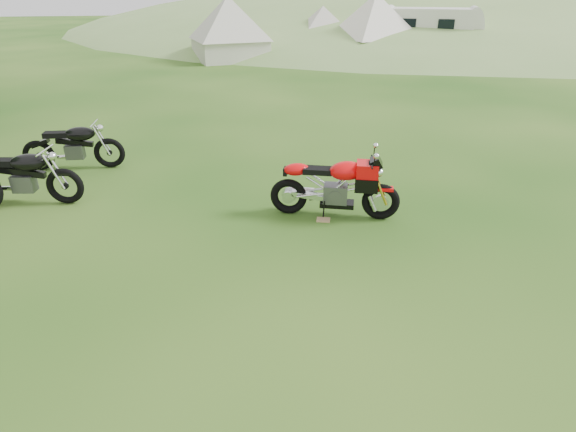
{
  "coord_description": "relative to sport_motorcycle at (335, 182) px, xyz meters",
  "views": [
    {
      "loc": [
        -0.86,
        -5.68,
        3.58
      ],
      "look_at": [
        0.16,
        0.4,
        0.59
      ],
      "focal_mm": 30.0,
      "sensor_mm": 36.0,
      "label": 1
    }
  ],
  "objects": [
    {
      "name": "vintage_moto_b",
      "position": [
        -5.31,
        1.4,
        -0.08
      ],
      "size": [
        2.11,
        0.81,
        1.08
      ],
      "primitive_type": null,
      "rotation": [
        0.0,
        0.0,
        -0.17
      ],
      "color": "black",
      "rests_on": "ground"
    },
    {
      "name": "ground",
      "position": [
        -1.12,
        -1.48,
        -0.62
      ],
      "size": [
        120.0,
        120.0,
        0.0
      ],
      "primitive_type": "plane",
      "color": "#15470F",
      "rests_on": "ground"
    },
    {
      "name": "vintage_moto_d",
      "position": [
        -4.83,
        3.14,
        -0.09
      ],
      "size": [
        2.03,
        0.57,
        1.06
      ],
      "primitive_type": null,
      "rotation": [
        0.0,
        0.0,
        -0.05
      ],
      "color": "black",
      "rests_on": "ground"
    },
    {
      "name": "caravan",
      "position": [
        9.73,
        18.13,
        0.61
      ],
      "size": [
        5.76,
        4.32,
        2.46
      ],
      "primitive_type": null,
      "rotation": [
        0.0,
        0.0,
        -0.43
      ],
      "color": "silver",
      "rests_on": "ground"
    },
    {
      "name": "plywood_board",
      "position": [
        -0.21,
        -0.15,
        -0.61
      ],
      "size": [
        0.27,
        0.24,
        0.02
      ],
      "primitive_type": "cube",
      "rotation": [
        0.0,
        0.0,
        -0.29
      ],
      "color": "tan",
      "rests_on": "ground"
    },
    {
      "name": "hedgerow",
      "position": [
        22.88,
        38.52,
        -0.62
      ],
      "size": [
        36.0,
        1.2,
        8.6
      ],
      "primitive_type": null,
      "color": "black",
      "rests_on": "ground"
    },
    {
      "name": "tent_left",
      "position": [
        -0.65,
        18.76,
        0.81
      ],
      "size": [
        3.9,
        3.9,
        2.86
      ],
      "primitive_type": null,
      "rotation": [
        0.0,
        0.0,
        0.2
      ],
      "color": "beige",
      "rests_on": "ground"
    },
    {
      "name": "hillside",
      "position": [
        22.88,
        38.52,
        -0.62
      ],
      "size": [
        80.0,
        64.0,
        8.0
      ],
      "primitive_type": "ellipsoid",
      "color": "#789E50",
      "rests_on": "ground"
    },
    {
      "name": "tent_right",
      "position": [
        6.78,
        18.28,
        0.84
      ],
      "size": [
        4.09,
        4.09,
        2.92
      ],
      "primitive_type": null,
      "rotation": [
        0.0,
        0.0,
        0.25
      ],
      "color": "white",
      "rests_on": "ground"
    },
    {
      "name": "sport_motorcycle",
      "position": [
        0.0,
        0.0,
        0.0
      ],
      "size": [
        2.12,
        1.12,
        1.24
      ],
      "primitive_type": null,
      "rotation": [
        0.0,
        0.0,
        -0.31
      ],
      "color": "red",
      "rests_on": "ground"
    },
    {
      "name": "tent_mid",
      "position": [
        4.58,
        20.53,
        0.65
      ],
      "size": [
        3.04,
        3.04,
        2.53
      ],
      "primitive_type": null,
      "rotation": [
        0.0,
        0.0,
        0.04
      ],
      "color": "beige",
      "rests_on": "ground"
    }
  ]
}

